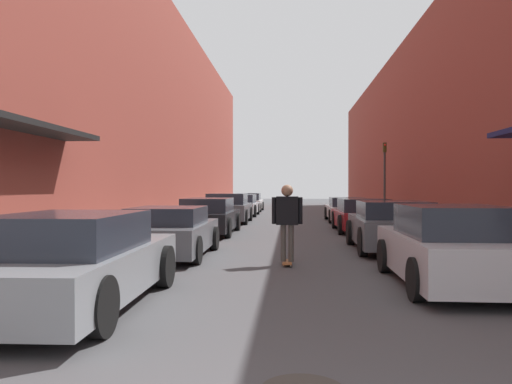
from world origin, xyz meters
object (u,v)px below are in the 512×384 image
parked_car_left_0 (76,261)px  parked_car_right_2 (363,215)px  parked_car_left_4 (242,205)px  parked_car_right_1 (392,226)px  parked_car_right_0 (450,247)px  parked_car_right_3 (346,210)px  traffic_light (385,173)px  parked_car_left_3 (228,209)px  parked_car_left_1 (170,232)px  parked_car_left_5 (248,202)px  parked_car_left_2 (209,216)px  skateboarder (287,216)px

parked_car_left_0 → parked_car_right_2: size_ratio=1.07×
parked_car_left_4 → parked_car_right_1: parked_car_right_1 is taller
parked_car_right_0 → parked_car_right_3: parked_car_right_0 is taller
parked_car_left_4 → parked_car_right_2: (5.56, -10.13, -0.00)m
parked_car_right_1 → traffic_light: traffic_light is taller
parked_car_left_4 → parked_car_right_2: size_ratio=1.05×
parked_car_right_1 → parked_car_left_3: bearing=119.2°
parked_car_left_1 → traffic_light: traffic_light is taller
parked_car_left_0 → parked_car_left_4: size_ratio=1.02×
parked_car_left_0 → parked_car_left_1: parked_car_left_0 is taller
parked_car_left_5 → parked_car_left_2: bearing=-89.8°
skateboarder → parked_car_left_2: bearing=112.3°
parked_car_left_0 → parked_car_left_4: (0.09, 22.38, -0.03)m
parked_car_left_1 → parked_car_left_2: size_ratio=0.87×
parked_car_left_1 → parked_car_left_4: 17.28m
parked_car_right_3 → skateboarder: size_ratio=2.72×
parked_car_left_3 → parked_car_right_3: 5.82m
parked_car_left_0 → parked_car_left_1: 5.10m
parked_car_right_0 → parked_car_right_2: parked_car_right_0 is taller
parked_car_right_2 → traffic_light: 5.39m
parked_car_right_0 → parked_car_left_0: bearing=-161.6°
parked_car_right_0 → parked_car_right_3: (0.05, 16.07, -0.08)m
parked_car_left_5 → parked_car_left_1: bearing=-89.8°
parked_car_left_4 → skateboarder: size_ratio=2.60×
parked_car_right_2 → parked_car_right_3: bearing=89.8°
parked_car_left_1 → parked_car_left_3: (-0.06, 11.53, 0.08)m
parked_car_right_2 → traffic_light: bearing=70.5°
parked_car_left_4 → skateboarder: (2.80, -18.40, 0.45)m
parked_car_left_5 → parked_car_right_1: parked_car_right_1 is taller
parked_car_left_2 → parked_car_left_4: size_ratio=1.05×
parked_car_right_3 → parked_car_left_2: bearing=-128.5°
parked_car_left_1 → traffic_light: bearing=58.6°
parked_car_right_0 → parked_car_right_1: (-0.01, 4.73, -0.01)m
parked_car_left_4 → parked_car_right_1: (5.53, -15.78, 0.03)m
parked_car_left_4 → parked_car_right_3: bearing=-38.4°
parked_car_left_3 → parked_car_right_3: (5.67, 1.32, -0.09)m
parked_car_right_0 → parked_car_left_3: bearing=110.9°
parked_car_left_3 → traffic_light: 7.55m
parked_car_right_1 → traffic_light: (1.74, 10.45, 1.72)m
parked_car_left_1 → parked_car_left_3: parked_car_left_3 is taller
parked_car_left_4 → parked_car_right_0: 21.24m
parked_car_right_3 → traffic_light: (1.68, -0.90, 1.78)m
parked_car_right_1 → traffic_light: size_ratio=1.13×
parked_car_right_2 → parked_car_left_2: bearing=-166.3°
parked_car_left_2 → parked_car_right_3: parked_car_left_2 is taller
parked_car_left_0 → parked_car_left_2: size_ratio=0.97×
parked_car_left_5 → parked_car_right_2: size_ratio=1.07×
parked_car_left_4 → skateboarder: 18.62m
parked_car_right_3 → skateboarder: bearing=-101.3°
parked_car_left_1 → parked_car_right_0: parked_car_right_0 is taller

